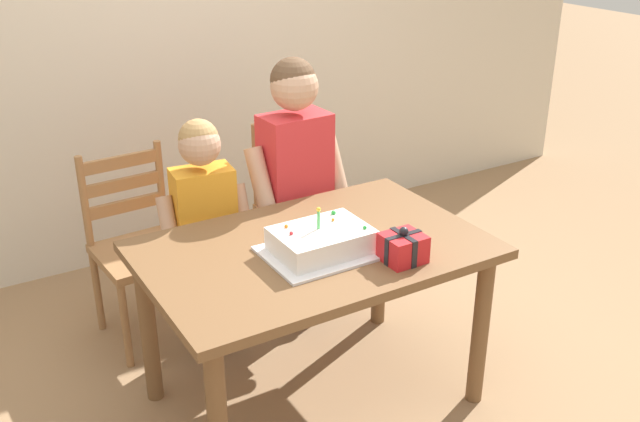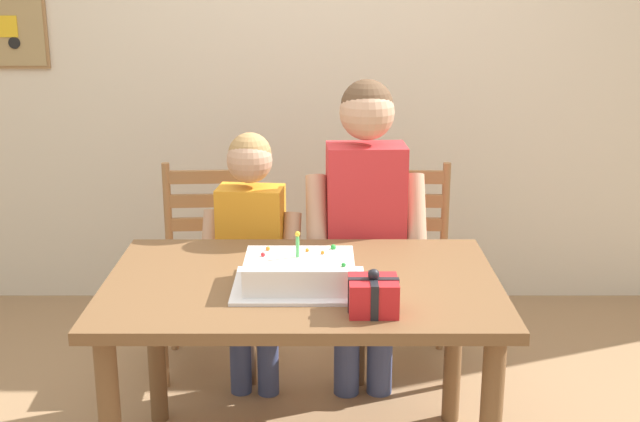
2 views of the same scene
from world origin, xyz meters
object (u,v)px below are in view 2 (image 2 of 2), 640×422
(gift_box_red_large, at_px, (371,295))
(chair_right, at_px, (401,267))
(birthday_cake, at_px, (297,273))
(child_younger, at_px, (249,240))
(dining_table, at_px, (300,308))
(chair_left, at_px, (206,267))
(child_older, at_px, (363,210))

(gift_box_red_large, xyz_separation_m, chair_right, (0.22, 1.16, -0.33))
(birthday_cake, bearing_deg, child_younger, 108.06)
(birthday_cake, bearing_deg, dining_table, 84.40)
(gift_box_red_large, bearing_deg, dining_table, 128.58)
(dining_table, xyz_separation_m, chair_left, (-0.44, 0.88, -0.17))
(dining_table, distance_m, birthday_cake, 0.17)
(gift_box_red_large, height_order, child_older, child_older)
(chair_left, relative_size, chair_right, 1.00)
(birthday_cake, distance_m, child_older, 0.70)
(dining_table, distance_m, gift_box_red_large, 0.39)
(birthday_cake, xyz_separation_m, child_younger, (-0.21, 0.66, -0.10))
(dining_table, xyz_separation_m, gift_box_red_large, (0.22, -0.28, 0.16))
(birthday_cake, distance_m, gift_box_red_large, 0.31)
(birthday_cake, distance_m, chair_left, 1.10)
(dining_table, bearing_deg, chair_right, 63.45)
(dining_table, height_order, birthday_cake, birthday_cake)
(birthday_cake, height_order, child_older, child_older)
(chair_left, distance_m, child_older, 0.83)
(dining_table, distance_m, chair_right, 1.00)
(chair_right, relative_size, child_younger, 0.81)
(chair_right, distance_m, child_younger, 0.76)
(chair_right, bearing_deg, child_younger, -155.68)
(gift_box_red_large, height_order, child_younger, child_younger)
(birthday_cake, relative_size, gift_box_red_large, 2.82)
(child_older, bearing_deg, child_younger, 179.94)
(dining_table, bearing_deg, child_older, 67.11)
(chair_left, xyz_separation_m, child_older, (0.69, -0.30, 0.35))
(birthday_cake, bearing_deg, chair_left, 114.48)
(child_older, distance_m, child_younger, 0.48)
(dining_table, xyz_separation_m, child_younger, (-0.22, 0.58, 0.05))
(child_younger, bearing_deg, birthday_cake, -71.94)
(dining_table, relative_size, child_older, 0.99)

